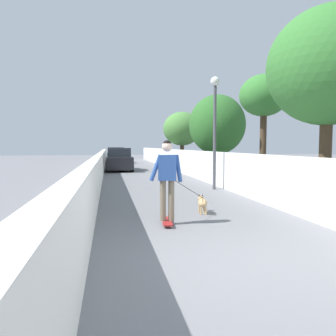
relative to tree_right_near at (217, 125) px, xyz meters
name	(u,v)px	position (x,y,z in m)	size (l,w,h in m)	color
ground_plane	(145,175)	(1.00, 4.03, -2.87)	(80.00, 80.00, 0.00)	slate
wall_left	(100,167)	(-1.00, 6.54, -2.24)	(48.00, 0.30, 1.26)	silver
fence_right	(196,164)	(-1.00, 1.52, -2.16)	(48.00, 0.30, 1.42)	white
tree_right_near	(217,125)	(0.00, 0.00, 0.00)	(3.18, 3.18, 4.57)	#473523
tree_right_mid	(264,97)	(-5.50, 0.03, 0.73)	(1.93, 1.93, 4.49)	#473523
tree_right_far	(328,68)	(-10.00, 0.65, 0.77)	(3.00, 3.00, 5.12)	#473523
tree_right_distant	(182,129)	(6.00, 0.62, 0.07)	(2.85, 2.85, 4.22)	#473523
lamp_post	(215,113)	(-5.55, 2.07, 0.08)	(0.36, 0.36, 4.31)	#4C4C51
skateboard	(167,221)	(-10.59, 4.86, -2.81)	(0.82, 0.30, 0.08)	maroon
person_skateboarder	(167,174)	(-10.59, 4.86, -1.78)	(0.27, 0.72, 1.72)	#726651
dog	(202,203)	(-9.67, 3.80, -2.60)	(1.25, 1.21, 1.06)	tan
car_near	(119,160)	(4.58, 5.39, -2.16)	(4.18, 1.80, 1.54)	black
car_far	(116,156)	(13.94, 5.39, -2.16)	(4.13, 1.80, 1.54)	#336B38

